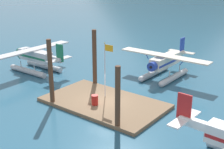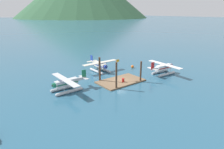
{
  "view_description": "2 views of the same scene",
  "coord_description": "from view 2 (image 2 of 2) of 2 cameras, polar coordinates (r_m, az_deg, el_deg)",
  "views": [
    {
      "loc": [
        15.98,
        -19.51,
        11.32
      ],
      "look_at": [
        -0.74,
        2.12,
        2.09
      ],
      "focal_mm": 49.25,
      "sensor_mm": 36.0,
      "label": 1
    },
    {
      "loc": [
        -27.67,
        -32.41,
        15.79
      ],
      "look_at": [
        -1.63,
        1.2,
        1.81
      ],
      "focal_mm": 30.75,
      "sensor_mm": 36.0,
      "label": 2
    }
  ],
  "objects": [
    {
      "name": "seaplane_silver_port_fwd",
      "position": [
        40.66,
        -13.35,
        -2.78
      ],
      "size": [
        7.98,
        10.42,
        3.84
      ],
      "color": "#B7BABF",
      "rests_on": "ground"
    },
    {
      "name": "flagpole",
      "position": [
        44.73,
        1.37,
        2.29
      ],
      "size": [
        0.95,
        0.1,
        5.1
      ],
      "color": "silver",
      "rests_on": "dock_platform"
    },
    {
      "name": "ground_plane",
      "position": [
        45.44,
        2.56,
        -2.15
      ],
      "size": [
        1200.0,
        1200.0,
        0.0
      ],
      "primitive_type": "plane",
      "color": "#285670"
    },
    {
      "name": "fuel_drum",
      "position": [
        44.33,
        3.33,
        -1.68
      ],
      "size": [
        0.62,
        0.62,
        0.88
      ],
      "color": "#AD1E19",
      "rests_on": "dock_platform"
    },
    {
      "name": "mooring_buoy",
      "position": [
        56.7,
        6.09,
        2.37
      ],
      "size": [
        0.85,
        0.85,
        0.85
      ],
      "primitive_type": "sphere",
      "color": "orange",
      "rests_on": "ground"
    },
    {
      "name": "piling_far_left",
      "position": [
        44.73,
        -3.68,
        1.45
      ],
      "size": [
        0.45,
        0.45,
        5.85
      ],
      "primitive_type": "cylinder",
      "color": "#4C3323",
      "rests_on": "ground"
    },
    {
      "name": "seaplane_white_stbd_aft",
      "position": [
        52.26,
        15.1,
        1.77
      ],
      "size": [
        7.98,
        10.46,
        3.84
      ],
      "color": "#B7BABF",
      "rests_on": "ground"
    },
    {
      "name": "piling_near_left",
      "position": [
        40.22,
        1.29,
        -0.4
      ],
      "size": [
        0.41,
        0.41,
        5.93
      ],
      "primitive_type": "cylinder",
      "color": "#4C3323",
      "rests_on": "ground"
    },
    {
      "name": "piling_near_right",
      "position": [
        45.05,
        8.55,
        0.81
      ],
      "size": [
        0.41,
        0.41,
        4.97
      ],
      "primitive_type": "cylinder",
      "color": "#4C3323",
      "rests_on": "ground"
    },
    {
      "name": "dock_platform",
      "position": [
        45.39,
        2.56,
        -1.98
      ],
      "size": [
        10.74,
        6.32,
        0.3
      ],
      "primitive_type": "cube",
      "color": "brown",
      "rests_on": "ground"
    },
    {
      "name": "seaplane_cream_bow_centre",
      "position": [
        52.75,
        -3.64,
        2.53
      ],
      "size": [
        10.4,
        7.98,
        3.84
      ],
      "color": "#B7BABF",
      "rests_on": "ground"
    }
  ]
}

